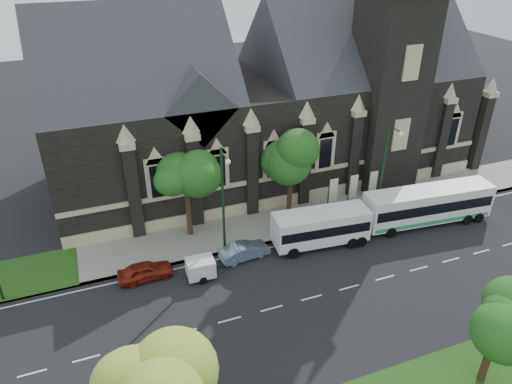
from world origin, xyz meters
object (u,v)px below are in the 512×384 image
tree_walk_left (188,172)px  car_far_red (145,271)px  tree_walk_right (292,154)px  banner_flag_right (371,185)px  tree_park_east (501,315)px  shuttle_bus (321,226)px  sedan (245,251)px  banner_flag_center (352,189)px  box_trailer (201,268)px  street_lamp_near (385,167)px  street_lamp_mid (224,197)px  banner_flag_left (331,193)px  tour_coach (428,205)px

tree_walk_left → car_far_red: 8.18m
tree_walk_right → banner_flag_right: size_ratio=1.95×
tree_park_east → car_far_red: bearing=136.9°
shuttle_bus → sedan: size_ratio=1.99×
tree_park_east → banner_flag_center: 18.58m
banner_flag_right → tree_walk_left: bearing=174.0°
sedan → box_trailer: bearing=99.6°
tree_park_east → banner_flag_right: (4.11, 18.32, -2.24)m
shuttle_bus → street_lamp_near: bearing=18.7°
tree_walk_right → shuttle_bus: bearing=-86.6°
box_trailer → car_far_red: (-3.79, 1.32, -0.21)m
tree_park_east → street_lamp_near: size_ratio=0.70×
street_lamp_mid → car_far_red: street_lamp_mid is taller
tree_walk_left → shuttle_bus: tree_walk_left is taller
banner_flag_left → sedan: bearing=-161.6°
tree_walk_right → banner_flag_right: bearing=-13.6°
tree_park_east → street_lamp_mid: street_lamp_mid is taller
tree_walk_left → banner_flag_right: 16.52m
street_lamp_mid → tour_coach: street_lamp_mid is taller
tour_coach → box_trailer: bearing=-174.2°
box_trailer → street_lamp_near: bearing=9.7°
tree_walk_right → box_trailer: size_ratio=2.66×
street_lamp_mid → banner_flag_center: 12.73m
banner_flag_right → shuttle_bus: 7.63m
car_far_red → tree_walk_left: bearing=-47.5°
tree_walk_right → banner_flag_center: size_ratio=1.95×
tree_walk_right → street_lamp_mid: street_lamp_mid is taller
tree_park_east → street_lamp_mid: 19.32m
street_lamp_near → banner_flag_center: bearing=131.9°
tree_park_east → banner_flag_left: bearing=89.7°
banner_flag_right → tour_coach: bearing=-50.2°
car_far_red → street_lamp_near: bearing=-89.4°
tree_park_east → banner_flag_center: bearing=83.4°
tree_park_east → box_trailer: 19.47m
street_lamp_near → banner_flag_center: size_ratio=2.25×
car_far_red → tour_coach: bearing=-94.5°
banner_flag_left → banner_flag_right: 4.00m
street_lamp_near → tree_walk_right: bearing=151.9°
tree_walk_left → banner_flag_right: size_ratio=1.91×
street_lamp_mid → banner_flag_center: size_ratio=2.25×
tree_walk_left → street_lamp_mid: street_lamp_mid is taller
banner_flag_right → sedan: (-13.11, -3.04, -1.73)m
shuttle_bus → box_trailer: size_ratio=2.68×
tree_walk_right → banner_flag_center: 6.36m
tree_park_east → shuttle_bus: bearing=100.1°
shuttle_bus → street_lamp_mid: bearing=173.7°
shuttle_bus → sedan: bearing=-178.5°
tour_coach → sedan: bearing=-177.8°
tree_walk_left → sedan: 7.56m
tree_walk_right → car_far_red: bearing=-161.7°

